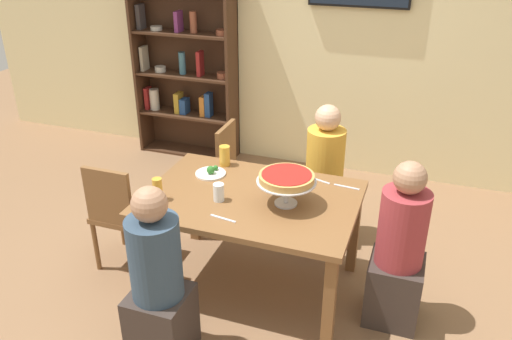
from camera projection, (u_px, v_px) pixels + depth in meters
ground_plane at (251, 285)px, 3.78m from camera, size 12.00×12.00×0.00m
rear_partition at (328, 32)px, 5.02m from camera, size 8.00×0.12×2.80m
dining_table at (251, 208)px, 3.50m from camera, size 1.41×0.98×0.74m
bookshelf at (185, 52)px, 5.42m from camera, size 1.18×0.30×2.21m
diner_near_left at (158, 288)px, 2.99m from camera, size 0.34×0.34×1.15m
diner_far_right at (324, 183)px, 4.16m from camera, size 0.34×0.34×1.15m
diner_head_east at (398, 256)px, 3.27m from camera, size 0.34×0.34×1.15m
chair_far_left at (239, 170)px, 4.38m from camera, size 0.40×0.40×0.87m
chair_head_west at (120, 211)px, 3.78m from camera, size 0.40×0.40×0.87m
deep_dish_pizza_stand at (287, 179)px, 3.29m from camera, size 0.39×0.39×0.22m
salad_plate_near_diner at (282, 172)px, 3.75m from camera, size 0.23×0.23×0.06m
salad_plate_far_diner at (211, 172)px, 3.74m from camera, size 0.22×0.22×0.07m
beer_glass_amber_tall at (225, 156)px, 3.85m from camera, size 0.08×0.08×0.15m
beer_glass_amber_short at (158, 189)px, 3.38m from camera, size 0.06×0.06×0.15m
water_glass_clear_near at (219, 192)px, 3.38m from camera, size 0.07×0.07×0.12m
water_glass_clear_far at (264, 180)px, 3.57m from camera, size 0.07×0.07×0.09m
cutlery_fork_near at (223, 218)px, 3.20m from camera, size 0.18×0.04×0.00m
cutlery_knife_near at (319, 180)px, 3.66m from camera, size 0.18×0.07×0.00m
cutlery_fork_far at (347, 187)px, 3.57m from camera, size 0.18×0.03×0.00m
cutlery_knife_far at (149, 209)px, 3.30m from camera, size 0.18×0.04×0.00m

